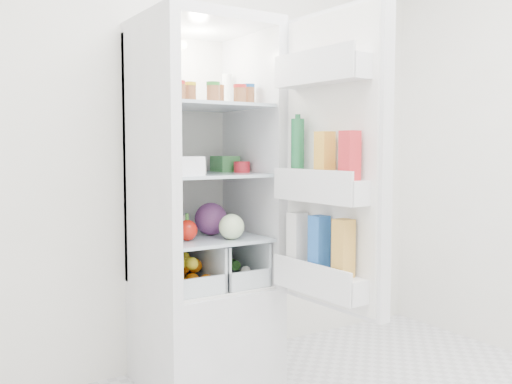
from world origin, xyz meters
TOP-DOWN VIEW (x-y plane):
  - room_walls at (0.00, 0.00)m, footprint 3.02×3.02m
  - refrigerator at (-0.20, 1.25)m, footprint 0.60×0.60m
  - shelf_low at (-0.20, 1.19)m, footprint 0.49×0.53m
  - shelf_mid at (-0.20, 1.19)m, footprint 0.49×0.53m
  - shelf_top at (-0.20, 1.19)m, footprint 0.49×0.53m
  - crisper_left at (-0.32, 1.19)m, footprint 0.23×0.46m
  - crisper_right at (-0.08, 1.19)m, footprint 0.23×0.46m
  - condiment_jars at (-0.22, 1.10)m, footprint 0.46×0.32m
  - squeeze_bottle at (0.00, 1.31)m, footprint 0.06×0.06m
  - tub_white at (-0.37, 1.03)m, footprint 0.15×0.15m
  - tub_cream at (-0.28, 1.18)m, footprint 0.12×0.12m
  - tin_red at (-0.01, 1.16)m, footprint 0.10×0.10m
  - foil_tray at (-0.28, 1.37)m, footprint 0.17×0.15m
  - tub_green at (-0.03, 1.28)m, footprint 0.11×0.14m
  - red_cabbage at (-0.16, 1.20)m, footprint 0.16×0.16m
  - bell_pepper at (-0.34, 1.10)m, footprint 0.10×0.10m
  - mushroom_bowl at (-0.34, 1.23)m, footprint 0.20×0.20m
  - salad_bag at (-0.14, 1.02)m, footprint 0.12×0.12m
  - citrus_pile at (-0.32, 1.16)m, footprint 0.20×0.31m
  - veg_pile at (-0.07, 1.18)m, footprint 0.16×0.30m
  - fridge_door at (0.11, 0.61)m, footprint 0.19×0.60m

SIDE VIEW (x-z plane):
  - veg_pile at x=-0.07m, z-range 0.51..0.61m
  - citrus_pile at x=-0.32m, z-range 0.50..0.66m
  - crisper_left at x=-0.32m, z-range 0.50..0.72m
  - crisper_right at x=-0.08m, z-range 0.50..0.72m
  - refrigerator at x=-0.20m, z-range -0.23..1.57m
  - shelf_low at x=-0.20m, z-range 0.73..0.75m
  - mushroom_bowl at x=-0.34m, z-range 0.75..0.82m
  - bell_pepper at x=-0.34m, z-range 0.75..0.85m
  - salad_bag at x=-0.14m, z-range 0.75..0.87m
  - red_cabbage at x=-0.16m, z-range 0.75..0.91m
  - shelf_mid at x=-0.20m, z-range 1.04..1.06m
  - foil_tray at x=-0.28m, z-range 1.06..1.09m
  - tin_red at x=-0.01m, z-range 1.06..1.11m
  - tub_cream at x=-0.28m, z-range 1.06..1.12m
  - fridge_door at x=0.11m, z-range 0.44..1.74m
  - tub_green at x=-0.03m, z-range 1.06..1.14m
  - tub_white at x=-0.37m, z-range 1.06..1.14m
  - shelf_top at x=-0.20m, z-range 1.37..1.39m
  - condiment_jars at x=-0.22m, z-range 1.39..1.47m
  - squeeze_bottle at x=0.00m, z-range 1.39..1.56m
  - room_walls at x=0.00m, z-range 0.29..2.90m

